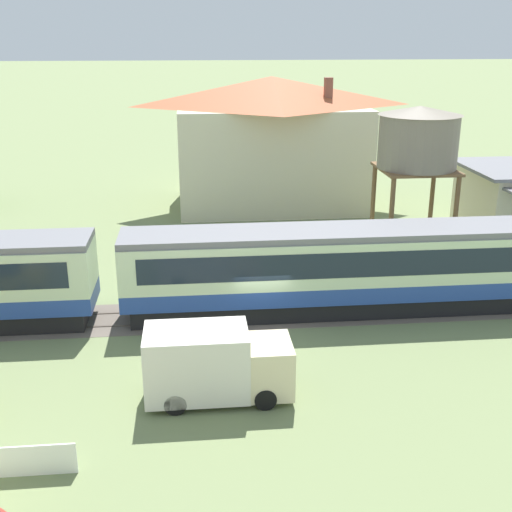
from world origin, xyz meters
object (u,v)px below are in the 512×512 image
object	(u,v)px
passenger_train	(350,266)
station_house_terracotta_roof	(271,141)
delivery_truck_cream	(215,364)
water_tower	(418,140)

from	to	relation	value
passenger_train	station_house_terracotta_roof	distance (m)	20.65
station_house_terracotta_roof	delivery_truck_cream	world-z (taller)	station_house_terracotta_roof
water_tower	delivery_truck_cream	xyz separation A→B (m)	(-12.54, -15.49, -5.48)
station_house_terracotta_roof	delivery_truck_cream	bearing A→B (deg)	-101.15
passenger_train	water_tower	distance (m)	11.08
station_house_terracotta_roof	delivery_truck_cream	distance (m)	28.42
delivery_truck_cream	water_tower	bearing A→B (deg)	51.03
station_house_terracotta_roof	delivery_truck_cream	size ratio (longest dim) A/B	2.81
station_house_terracotta_roof	water_tower	world-z (taller)	station_house_terracotta_roof
passenger_train	delivery_truck_cream	size ratio (longest dim) A/B	12.28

